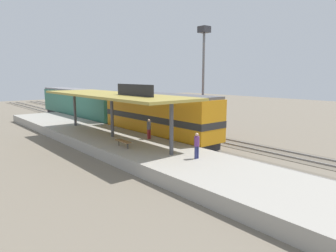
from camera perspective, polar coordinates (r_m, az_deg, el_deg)
name	(u,v)px	position (r m, az deg, el deg)	size (l,w,h in m)	color
ground_plane	(169,137)	(31.07, 0.22, -2.09)	(120.00, 120.00, 0.00)	#706656
track_near	(154,139)	(29.84, -2.71, -2.52)	(3.20, 110.00, 0.16)	#5F5649
track_far	(187,134)	(32.78, 3.69, -1.44)	(3.20, 110.00, 0.16)	#5F5649
platform	(113,142)	(27.26, -10.42, -2.92)	(6.00, 44.00, 0.90)	#9E998E
station_canopy	(112,96)	(26.62, -10.58, 5.66)	(5.20, 18.00, 4.70)	#47474C
platform_bench	(123,141)	(22.99, -8.52, -2.90)	(0.44, 1.70, 0.50)	#333338
locomotive	(158,116)	(28.95, -2.00, 1.89)	(2.93, 14.43, 4.44)	#28282D
passenger_carriage_single	(79,104)	(44.44, -16.53, 4.04)	(2.90, 20.00, 4.24)	#28282D
freight_car	(162,112)	(35.77, -1.20, 2.64)	(2.80, 12.00, 3.54)	#28282D
light_mast	(204,57)	(35.09, 6.78, 12.96)	(1.10, 1.10, 11.70)	slate
person_waiting	(197,144)	(19.59, 5.48, -3.48)	(0.34, 0.34, 1.71)	navy
person_walking	(149,128)	(25.64, -3.64, -0.37)	(0.34, 0.34, 1.71)	maroon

